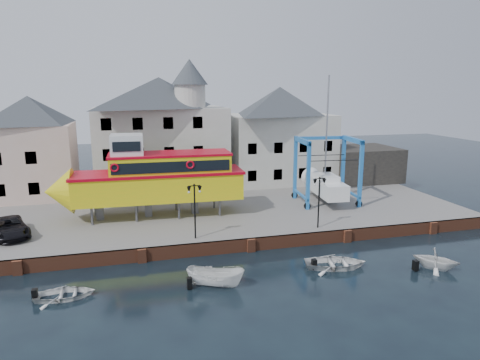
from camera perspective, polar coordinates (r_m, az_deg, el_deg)
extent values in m
plane|color=black|center=(32.68, 1.45, -9.49)|extent=(140.00, 140.00, 0.00)
cube|color=slate|center=(42.64, -2.68, -3.58)|extent=(44.00, 22.00, 1.00)
cube|color=brown|center=(32.61, 1.40, -8.60)|extent=(44.00, 0.25, 1.00)
cube|color=brown|center=(32.19, -27.54, -10.33)|extent=(0.60, 0.36, 1.00)
cube|color=brown|center=(31.32, -12.93, -9.82)|extent=(0.60, 0.36, 1.00)
cube|color=brown|center=(32.45, 1.48, -8.71)|extent=(0.60, 0.36, 1.00)
cube|color=brown|center=(35.41, 14.12, -7.27)|extent=(0.60, 0.36, 1.00)
cube|color=brown|center=(39.78, 24.33, -5.85)|extent=(0.60, 0.36, 1.00)
cube|color=beige|center=(48.64, -25.83, 2.30)|extent=(8.00, 7.00, 7.50)
pyramid|color=#373B3F|center=(48.14, -26.40, 8.35)|extent=(8.00, 7.00, 2.80)
cube|color=black|center=(46.28, -29.40, -1.22)|extent=(1.00, 0.08, 1.20)
cube|color=black|center=(45.59, -25.76, -1.04)|extent=(1.00, 0.08, 1.20)
cube|color=black|center=(45.07, -26.11, 2.68)|extent=(1.00, 0.08, 1.20)
cube|color=beige|center=(48.23, -10.46, 4.15)|extent=(14.00, 8.00, 9.00)
pyramid|color=#373B3F|center=(47.78, -10.75, 11.41)|extent=(14.00, 8.00, 3.20)
cube|color=black|center=(44.74, -16.95, -0.58)|extent=(1.00, 0.08, 1.20)
cube|color=black|center=(44.71, -13.11, -0.37)|extent=(1.00, 0.08, 1.20)
cube|color=black|center=(44.88, -9.28, -0.16)|extent=(1.00, 0.08, 1.20)
cube|color=black|center=(45.25, -5.50, 0.04)|extent=(1.00, 0.08, 1.20)
cube|color=black|center=(44.21, -17.19, 3.22)|extent=(1.00, 0.08, 1.20)
cube|color=black|center=(44.18, -13.30, 3.43)|extent=(1.00, 0.08, 1.20)
cube|color=black|center=(44.35, -9.42, 3.63)|extent=(1.00, 0.08, 1.20)
cube|color=black|center=(44.72, -5.58, 3.80)|extent=(1.00, 0.08, 1.20)
cube|color=black|center=(43.87, -17.43, 7.09)|extent=(1.00, 0.08, 1.20)
cube|color=black|center=(43.84, -13.49, 7.31)|extent=(1.00, 0.08, 1.20)
cube|color=black|center=(44.01, -9.55, 7.49)|extent=(1.00, 0.08, 1.20)
cube|color=black|center=(44.39, -5.66, 7.64)|extent=(1.00, 0.08, 1.20)
cylinder|color=beige|center=(45.73, -6.68, 11.01)|extent=(3.20, 3.20, 2.40)
cone|color=#373B3F|center=(45.75, -6.76, 14.14)|extent=(3.80, 3.80, 2.60)
cube|color=beige|center=(51.73, 5.20, 4.27)|extent=(12.00, 8.00, 8.00)
pyramid|color=#373B3F|center=(51.26, 5.32, 10.48)|extent=(12.00, 8.00, 3.20)
cube|color=black|center=(47.03, 1.63, 0.56)|extent=(1.00, 0.08, 1.20)
cube|color=black|center=(47.95, 5.07, 0.74)|extent=(1.00, 0.08, 1.20)
cube|color=black|center=(49.03, 8.37, 0.91)|extent=(1.00, 0.08, 1.20)
cube|color=black|center=(50.27, 11.52, 1.07)|extent=(1.00, 0.08, 1.20)
cube|color=black|center=(46.52, 1.65, 4.18)|extent=(1.00, 0.08, 1.20)
cube|color=black|center=(47.45, 5.14, 4.29)|extent=(1.00, 0.08, 1.20)
cube|color=black|center=(48.54, 8.48, 4.39)|extent=(1.00, 0.08, 1.20)
cube|color=black|center=(49.80, 11.66, 4.46)|extent=(1.00, 0.08, 1.20)
cube|color=black|center=(54.50, 15.83, 2.13)|extent=(8.00, 7.00, 4.00)
cylinder|color=black|center=(31.99, -6.04, -4.35)|extent=(0.12, 0.12, 4.00)
cube|color=black|center=(31.48, -6.12, -0.77)|extent=(0.90, 0.06, 0.06)
sphere|color=black|center=(31.46, -6.12, -0.65)|extent=(0.16, 0.16, 0.16)
cone|color=black|center=(31.48, -6.83, -1.29)|extent=(0.32, 0.32, 0.45)
sphere|color=white|center=(31.52, -6.82, -1.61)|extent=(0.18, 0.18, 0.18)
cone|color=black|center=(31.60, -5.39, -1.21)|extent=(0.32, 0.32, 0.45)
sphere|color=white|center=(31.64, -5.39, -1.53)|extent=(0.18, 0.18, 0.18)
cylinder|color=black|center=(34.85, 10.45, -3.11)|extent=(0.12, 0.12, 4.00)
cube|color=black|center=(34.37, 10.58, 0.19)|extent=(0.90, 0.06, 0.06)
sphere|color=black|center=(34.36, 10.59, 0.30)|extent=(0.16, 0.16, 0.16)
cone|color=black|center=(34.26, 9.96, -0.29)|extent=(0.32, 0.32, 0.45)
sphere|color=white|center=(34.30, 9.95, -0.58)|extent=(0.18, 0.18, 0.18)
cone|color=black|center=(34.60, 11.17, -0.21)|extent=(0.32, 0.32, 0.45)
sphere|color=white|center=(34.64, 11.15, -0.51)|extent=(0.18, 0.18, 0.18)
cylinder|color=#59595E|center=(37.28, -19.14, -4.56)|extent=(0.21, 0.21, 1.53)
cylinder|color=#59595E|center=(40.02, -18.75, -3.41)|extent=(0.21, 0.21, 1.53)
cylinder|color=#59595E|center=(37.06, -13.64, -4.32)|extent=(0.21, 0.21, 1.53)
cylinder|color=#59595E|center=(39.81, -13.64, -3.18)|extent=(0.21, 0.21, 1.53)
cylinder|color=#59595E|center=(37.18, -8.13, -4.04)|extent=(0.21, 0.21, 1.53)
cylinder|color=#59595E|center=(39.92, -8.51, -2.92)|extent=(0.21, 0.21, 1.53)
cylinder|color=#59595E|center=(37.63, -2.71, -3.73)|extent=(0.21, 0.21, 1.53)
cylinder|color=#59595E|center=(40.34, -3.46, -2.64)|extent=(0.21, 0.21, 1.53)
cube|color=#59595E|center=(38.60, -18.18, -3.93)|extent=(0.62, 0.52, 1.53)
cube|color=#59595E|center=(38.43, -12.12, -3.65)|extent=(0.62, 0.52, 1.53)
cube|color=#59595E|center=(38.69, -6.07, -3.34)|extent=(0.62, 0.52, 1.53)
cube|color=#D0CE15|center=(37.99, -10.71, -0.84)|extent=(14.35, 4.24, 2.24)
cone|color=#D0CE15|center=(38.56, -23.04, -1.42)|extent=(2.34, 3.93, 3.87)
cube|color=#B90419|center=(37.74, -10.78, 0.97)|extent=(14.66, 4.41, 0.22)
cube|color=#D0CE15|center=(37.67, -9.28, 2.10)|extent=(10.27, 3.73, 1.63)
cube|color=black|center=(35.93, -9.08, 1.71)|extent=(9.77, 0.32, 0.92)
cube|color=black|center=(39.39, -9.47, 2.61)|extent=(9.77, 0.32, 0.92)
cube|color=#B90419|center=(37.52, -9.33, 3.46)|extent=(10.47, 3.83, 0.18)
cube|color=white|center=(37.34, -14.85, 4.47)|extent=(2.72, 2.72, 1.85)
cube|color=black|center=(35.99, -14.90, 4.32)|extent=(2.22, 0.12, 0.81)
torus|color=#B90419|center=(35.83, -16.40, 1.58)|extent=(0.72, 0.16, 0.71)
torus|color=#B90419|center=(35.99, -6.65, 2.04)|extent=(0.72, 0.16, 0.71)
cube|color=#2061AE|center=(39.62, 9.09, 0.50)|extent=(0.34, 0.34, 6.31)
cylinder|color=black|center=(40.28, 8.95, -3.45)|extent=(0.65, 0.29, 0.63)
cube|color=#2061AE|center=(43.54, 7.37, 1.60)|extent=(0.34, 0.34, 6.31)
cylinder|color=black|center=(44.15, 7.27, -2.02)|extent=(0.65, 0.29, 0.63)
cube|color=#2061AE|center=(41.49, 15.78, 0.72)|extent=(0.34, 0.34, 6.31)
cylinder|color=black|center=(42.12, 15.56, -3.07)|extent=(0.65, 0.29, 0.63)
cube|color=#2061AE|center=(45.25, 13.57, 1.76)|extent=(0.34, 0.34, 6.31)
cylinder|color=black|center=(45.83, 13.39, -1.73)|extent=(0.65, 0.29, 0.63)
cube|color=#2061AE|center=(41.11, 8.32, 5.18)|extent=(0.75, 4.52, 0.44)
cube|color=#2061AE|center=(42.06, 8.10, -1.93)|extent=(0.65, 4.51, 0.19)
cube|color=#2061AE|center=(42.92, 14.84, 5.19)|extent=(0.75, 4.52, 0.44)
cube|color=#2061AE|center=(43.83, 14.47, -1.63)|extent=(0.65, 4.51, 0.19)
cube|color=#2061AE|center=(43.90, 10.68, 5.54)|extent=(5.41, 0.83, 0.32)
cube|color=white|center=(42.71, 11.39, -0.84)|extent=(2.71, 6.93, 1.44)
cone|color=white|center=(46.40, 9.67, 0.25)|extent=(2.20, 1.63, 2.07)
cube|color=#59595E|center=(42.95, 11.33, -2.19)|extent=(0.37, 1.64, 0.63)
cube|color=white|center=(42.09, 11.66, 0.34)|extent=(1.70, 2.83, 0.54)
cylinder|color=#99999E|center=(42.25, 11.50, 6.82)|extent=(0.17, 0.17, 9.91)
cube|color=black|center=(40.68, 12.35, 2.56)|extent=(4.80, 0.58, 0.05)
cube|color=black|center=(43.68, 10.80, 3.27)|extent=(4.80, 0.58, 0.05)
imported|color=black|center=(37.04, -28.41, -5.58)|extent=(4.09, 5.60, 1.41)
imported|color=white|center=(27.44, -3.31, -13.93)|extent=(3.94, 2.89, 1.43)
imported|color=white|center=(30.68, 12.59, -11.29)|extent=(4.76, 3.86, 0.87)
imported|color=white|center=(32.65, 24.58, -10.67)|extent=(3.87, 3.86, 1.55)
imported|color=white|center=(27.99, -22.28, -14.33)|extent=(3.41, 2.43, 0.71)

